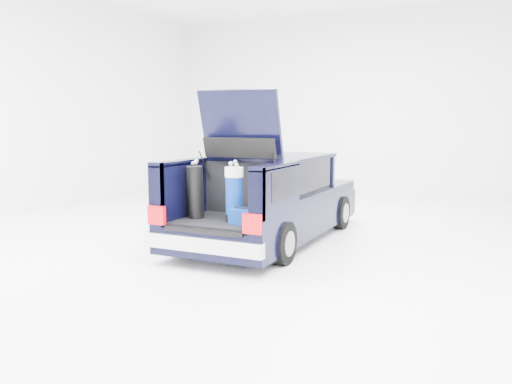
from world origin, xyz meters
The scene contains 6 objects.
ground centered at (0.00, 0.00, 0.00)m, with size 14.00×14.00×0.00m, color white.
car centered at (0.00, 0.11, 0.67)m, with size 1.87×4.65×2.47m.
red_suitcase centered at (0.50, -1.18, 0.86)m, with size 0.37×0.28×0.56m.
black_golf_bag centered at (-0.49, -1.54, 0.99)m, with size 0.29×0.32×0.86m.
blue_golf_bag centered at (0.14, -1.52, 0.99)m, with size 0.31×0.31×0.87m.
blue_duffel centered at (0.40, -1.64, 0.71)m, with size 0.44×0.29×0.23m.
Camera 1 is at (3.68, -8.24, 2.04)m, focal length 38.00 mm.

